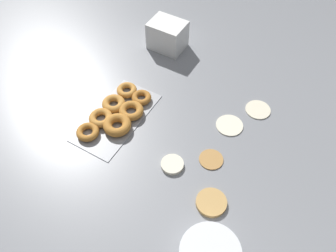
{
  "coord_description": "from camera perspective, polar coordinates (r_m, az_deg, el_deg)",
  "views": [
    {
      "loc": [
        0.75,
        0.33,
        1.09
      ],
      "look_at": [
        0.04,
        -0.09,
        0.04
      ],
      "focal_mm": 38.0,
      "sensor_mm": 36.0,
      "label": 1
    }
  ],
  "objects": [
    {
      "name": "pancake_1",
      "position": [
        1.48,
        14.25,
        2.61
      ],
      "size": [
        0.1,
        0.1,
        0.01
      ],
      "primitive_type": "cylinder",
      "color": "beige",
      "rests_on": "ground_plane"
    },
    {
      "name": "pancake_2",
      "position": [
        1.3,
        6.94,
        -5.28
      ],
      "size": [
        0.09,
        0.09,
        0.01
      ],
      "primitive_type": "cylinder",
      "color": "#B27F42",
      "rests_on": "ground_plane"
    },
    {
      "name": "donut_tray",
      "position": [
        1.42,
        -8.2,
        1.98
      ],
      "size": [
        0.38,
        0.19,
        0.04
      ],
      "color": "#93969B",
      "rests_on": "ground_plane"
    },
    {
      "name": "ground_plane",
      "position": [
        1.36,
        4.05,
        -1.39
      ],
      "size": [
        3.0,
        3.0,
        0.0
      ],
      "primitive_type": "plane",
      "color": "gray"
    },
    {
      "name": "pancake_3",
      "position": [
        1.4,
        9.84,
        0.17
      ],
      "size": [
        0.11,
        0.11,
        0.01
      ],
      "primitive_type": "cylinder",
      "color": "silver",
      "rests_on": "ground_plane"
    },
    {
      "name": "pancake_4",
      "position": [
        1.28,
        0.8,
        -6.24
      ],
      "size": [
        0.08,
        0.08,
        0.01
      ],
      "primitive_type": "cylinder",
      "color": "silver",
      "rests_on": "ground_plane"
    },
    {
      "name": "pancake_0",
      "position": [
        1.21,
        6.96,
        -12.08
      ],
      "size": [
        0.1,
        0.1,
        0.01
      ],
      "primitive_type": "cylinder",
      "color": "tan",
      "rests_on": "ground_plane"
    },
    {
      "name": "container_stack",
      "position": [
        1.68,
        -0.09,
        14.37
      ],
      "size": [
        0.12,
        0.16,
        0.13
      ],
      "color": "white",
      "rests_on": "ground_plane"
    }
  ]
}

